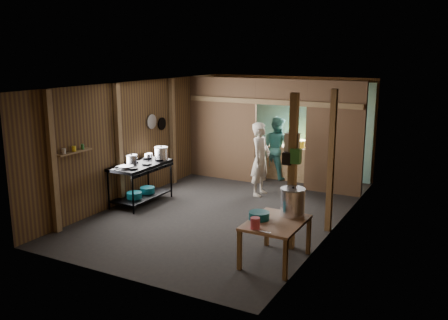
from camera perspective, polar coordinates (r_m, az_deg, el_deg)
The scene contains 42 objects.
floor at distance 10.17m, azimuth 0.53°, elevation -5.84°, with size 4.50×7.00×0.00m, color black.
ceiling at distance 9.66m, azimuth 0.57°, elevation 8.95°, with size 4.50×7.00×0.00m, color #403C38.
wall_back at distance 12.99m, azimuth 7.74°, elevation 4.05°, with size 4.50×0.00×2.60m, color brown.
wall_front at distance 7.00m, azimuth -12.86°, elevation -3.67°, with size 4.50×0.00×2.60m, color brown.
wall_left at distance 11.03m, azimuth -9.87°, elevation 2.43°, with size 0.00×7.00×2.60m, color brown.
wall_right at distance 9.03m, azimuth 13.30°, elevation -0.00°, with size 0.00×7.00×2.60m, color brown.
partition_left at distance 12.35m, azimuth -0.17°, elevation 3.72°, with size 1.85×0.10×2.60m, color brown.
partition_right at distance 11.29m, azimuth 12.91°, elevation 2.53°, with size 1.35×0.10×2.60m, color brown.
partition_header at distance 11.57m, azimuth 6.77°, elevation 8.01°, with size 1.30×0.10×0.60m, color brown.
turquoise_panel at distance 12.94m, azimuth 7.64°, elevation 3.80°, with size 4.40×0.06×2.50m, color #6AA69C.
back_counter at distance 12.54m, azimuth 8.02°, elevation -0.34°, with size 1.20×0.50×0.85m, color #8F754F.
wall_clock at distance 12.73m, azimuth 8.72°, elevation 6.57°, with size 0.20×0.20×0.03m, color silver.
post_left_a at distance 9.12m, azimuth -19.57°, elevation -0.29°, with size 0.10×0.12×2.60m, color #8F754F.
post_left_b at distance 10.38m, azimuth -12.27°, elevation 1.69°, with size 0.10×0.12×2.60m, color #8F754F.
post_left_c at distance 11.95m, azimuth -6.08°, elevation 3.34°, with size 0.10×0.12×2.60m, color #8F754F.
post_right at distance 8.86m, azimuth 12.53°, elevation -0.21°, with size 0.10×0.12×2.60m, color #8F754F.
post_free at distance 7.94m, azimuth 8.06°, elevation -1.53°, with size 0.12×0.12×2.60m, color #8F754F.
cross_beam at distance 11.64m, azimuth 5.50°, elevation 6.83°, with size 4.40×0.12×0.12m, color #8F754F.
pan_lid_big at distance 11.27m, azimuth -8.53°, elevation 4.50°, with size 0.34×0.34×0.03m, color slate.
pan_lid_small at distance 11.60m, azimuth -7.34°, elevation 4.27°, with size 0.30×0.30×0.03m, color black.
wall_shelf at distance 9.41m, azimuth -17.26°, elevation 0.89°, with size 0.14×0.80×0.03m, color #8F754F.
jar_white at distance 9.23m, azimuth -18.38°, elevation 1.00°, with size 0.07×0.07×0.10m, color silver.
jar_yellow at distance 9.40m, azimuth -17.29°, elevation 1.28°, with size 0.08×0.08×0.10m, color yellow.
jar_green at distance 9.55m, azimuth -16.36°, elevation 1.51°, with size 0.06×0.06×0.10m, color #2A7332.
bag_white at distance 7.92m, azimuth 8.03°, elevation 2.00°, with size 0.22×0.15×0.32m, color silver.
bag_green at distance 7.79m, azimuth 8.46°, elevation 0.45°, with size 0.16×0.12×0.24m, color #2A7332.
bag_black at distance 7.83m, azimuth 7.44°, elevation 0.17°, with size 0.14×0.10×0.20m, color black.
gas_range at distance 10.62m, azimuth -9.76°, elevation -2.74°, with size 0.76×1.49×0.88m, color black, non-canonical shape.
prep_table at distance 7.70m, azimuth 6.08°, elevation -9.53°, with size 0.82×1.12×0.66m, color tan, non-canonical shape.
stove_pot_large at distance 10.80m, azimuth -7.40°, elevation 0.74°, with size 0.30×0.30×0.31m, color silver, non-canonical shape.
stove_pot_med at distance 10.54m, azimuth -10.84°, elevation 0.04°, with size 0.24×0.24×0.21m, color silver, non-canonical shape.
stove_saucepan at distance 11.00m, azimuth -8.92°, elevation 0.48°, with size 0.18×0.18×0.11m, color silver.
frying_pan at distance 10.15m, azimuth -11.46°, elevation -0.82°, with size 0.31×0.53×0.07m, color slate, non-canonical shape.
blue_tub_front at distance 10.49m, azimuth -10.54°, elevation -4.11°, with size 0.32×0.32×0.13m, color #0A4B58.
blue_tub_back at distance 10.84m, azimuth -9.03°, elevation -3.51°, with size 0.32×0.32×0.13m, color #0A4B58.
stock_pot at distance 7.80m, azimuth 8.10°, elevation -4.99°, with size 0.40×0.40×0.47m, color silver, non-canonical shape.
wash_basin at distance 7.62m, azimuth 4.17°, elevation -6.57°, with size 0.32×0.32×0.12m, color #0A4B58.
pink_bucket at distance 7.22m, azimuth 3.70°, elevation -7.44°, with size 0.14×0.14×0.17m, color #C7425B.
knife at distance 7.15m, azimuth 4.42°, elevation -8.37°, with size 0.30×0.04×0.01m, color silver.
yellow_tub at distance 12.38m, azimuth 8.86°, elevation 1.91°, with size 0.34×0.34×0.19m, color yellow.
cook at distance 10.98m, azimuth 4.33°, elevation 0.09°, with size 0.61×0.40×1.68m, color beige.
worker_back at distance 12.54m, azimuth 6.26°, elevation 1.46°, with size 0.78×0.61×1.60m, color #31716E.
Camera 1 is at (4.46, -8.54, 3.24)m, focal length 38.75 mm.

